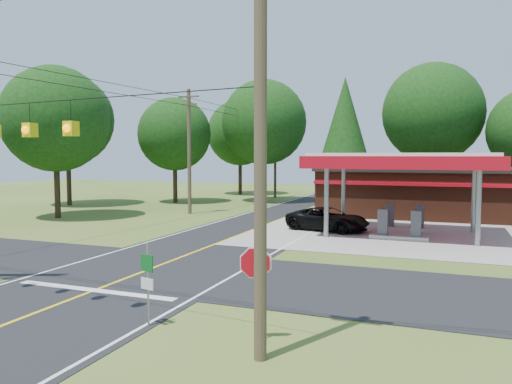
% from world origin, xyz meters
% --- Properties ---
extents(ground, '(120.00, 120.00, 0.00)m').
position_xyz_m(ground, '(0.00, 0.00, 0.00)').
color(ground, '#3E5A1F').
rests_on(ground, ground).
extents(main_highway, '(8.00, 120.00, 0.02)m').
position_xyz_m(main_highway, '(0.00, 0.00, 0.01)').
color(main_highway, black).
rests_on(main_highway, ground).
extents(cross_road, '(70.00, 7.00, 0.02)m').
position_xyz_m(cross_road, '(0.00, 0.00, 0.01)').
color(cross_road, black).
rests_on(cross_road, ground).
extents(lane_center_yellow, '(0.15, 110.00, 0.00)m').
position_xyz_m(lane_center_yellow, '(0.00, 0.00, 0.03)').
color(lane_center_yellow, yellow).
rests_on(lane_center_yellow, main_highway).
extents(gas_canopy, '(10.60, 7.40, 4.88)m').
position_xyz_m(gas_canopy, '(9.00, 13.00, 4.27)').
color(gas_canopy, gray).
rests_on(gas_canopy, ground).
extents(convenience_store, '(16.40, 7.55, 3.80)m').
position_xyz_m(convenience_store, '(10.00, 22.98, 1.92)').
color(convenience_store, '#522717').
rests_on(convenience_store, ground).
extents(utility_pole_near_right, '(1.80, 0.30, 11.50)m').
position_xyz_m(utility_pole_near_right, '(7.50, -7.00, 5.96)').
color(utility_pole_near_right, '#473828').
rests_on(utility_pole_near_right, ground).
extents(utility_pole_far_left, '(1.80, 0.30, 10.00)m').
position_xyz_m(utility_pole_far_left, '(-8.00, 18.00, 5.20)').
color(utility_pole_far_left, '#473828').
rests_on(utility_pole_far_left, ground).
extents(utility_pole_north, '(0.30, 0.30, 9.50)m').
position_xyz_m(utility_pole_north, '(-6.50, 35.00, 4.75)').
color(utility_pole_north, '#473828').
rests_on(utility_pole_north, ground).
extents(overhead_beacons, '(17.04, 2.04, 1.03)m').
position_xyz_m(overhead_beacons, '(-1.00, -6.00, 6.21)').
color(overhead_beacons, black).
rests_on(overhead_beacons, ground).
extents(treeline_backdrop, '(70.27, 51.59, 13.30)m').
position_xyz_m(treeline_backdrop, '(0.82, 24.01, 7.49)').
color(treeline_backdrop, '#332316').
rests_on(treeline_backdrop, ground).
extents(suv_car, '(6.36, 6.36, 1.45)m').
position_xyz_m(suv_car, '(4.50, 13.05, 0.73)').
color(suv_car, black).
rests_on(suv_car, ground).
extents(octagonal_stop_sign, '(0.82, 0.32, 2.48)m').
position_xyz_m(octagonal_stop_sign, '(7.00, -6.01, 1.85)').
color(octagonal_stop_sign, gray).
rests_on(octagonal_stop_sign, ground).
extents(route_sign_post, '(0.47, 0.16, 2.33)m').
position_xyz_m(route_sign_post, '(3.80, -6.02, 1.39)').
color(route_sign_post, gray).
rests_on(route_sign_post, ground).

